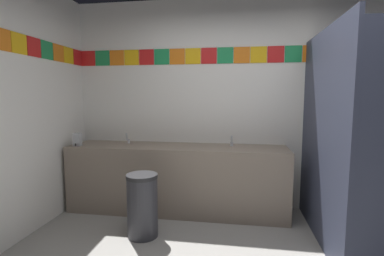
% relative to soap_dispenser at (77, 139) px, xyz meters
% --- Properties ---
extents(wall_back, '(4.33, 0.09, 2.67)m').
position_rel_soap_dispenser_xyz_m(wall_back, '(2.00, 0.51, 0.43)').
color(wall_back, white).
rests_on(wall_back, ground_plane).
extents(vanity_counter, '(2.68, 0.59, 0.82)m').
position_rel_soap_dispenser_xyz_m(vanity_counter, '(1.22, 0.18, -0.48)').
color(vanity_counter, gray).
rests_on(vanity_counter, ground_plane).
extents(faucet_left, '(0.04, 0.10, 0.14)m').
position_rel_soap_dispenser_xyz_m(faucet_left, '(0.55, 0.26, -0.03)').
color(faucet_left, silver).
rests_on(faucet_left, vanity_counter).
extents(faucet_right, '(0.04, 0.10, 0.14)m').
position_rel_soap_dispenser_xyz_m(faucet_right, '(1.89, 0.26, -0.03)').
color(faucet_right, silver).
rests_on(faucet_right, vanity_counter).
extents(soap_dispenser, '(0.09, 0.09, 0.16)m').
position_rel_soap_dispenser_xyz_m(soap_dispenser, '(0.00, 0.00, 0.00)').
color(soap_dispenser, '#B7BABF').
rests_on(soap_dispenser, vanity_counter).
extents(stall_divider, '(0.92, 1.53, 2.08)m').
position_rel_soap_dispenser_xyz_m(stall_divider, '(2.94, -0.56, 0.14)').
color(stall_divider, '#33384C').
rests_on(stall_divider, ground_plane).
extents(toilet, '(0.39, 0.49, 0.74)m').
position_rel_soap_dispenser_xyz_m(toilet, '(3.42, 0.11, -0.60)').
color(toilet, white).
rests_on(toilet, ground_plane).
extents(trash_bin, '(0.32, 0.32, 0.65)m').
position_rel_soap_dispenser_xyz_m(trash_bin, '(1.01, -0.53, -0.58)').
color(trash_bin, '#333338').
rests_on(trash_bin, ground_plane).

